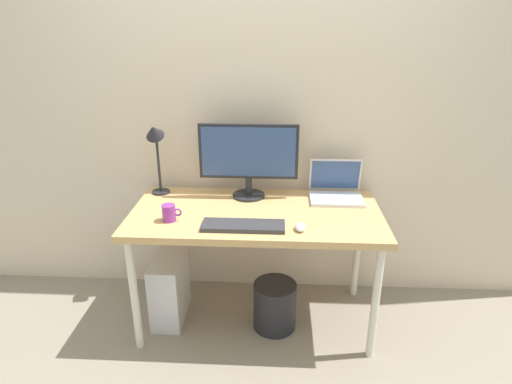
% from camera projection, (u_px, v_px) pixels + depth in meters
% --- Properties ---
extents(ground_plane, '(6.00, 6.00, 0.00)m').
position_uv_depth(ground_plane, '(256.00, 318.00, 2.78)').
color(ground_plane, gray).
extents(back_wall, '(4.40, 0.04, 2.60)m').
position_uv_depth(back_wall, '(260.00, 102.00, 2.69)').
color(back_wall, beige).
rests_on(back_wall, ground_plane).
extents(desk, '(1.44, 0.71, 0.75)m').
position_uv_depth(desk, '(256.00, 221.00, 2.53)').
color(desk, tan).
rests_on(desk, ground_plane).
extents(monitor, '(0.60, 0.20, 0.46)m').
position_uv_depth(monitor, '(249.00, 156.00, 2.62)').
color(monitor, '#232328').
rests_on(monitor, desk).
extents(laptop, '(0.32, 0.26, 0.23)m').
position_uv_depth(laptop, '(336.00, 189.00, 2.68)').
color(laptop, silver).
rests_on(laptop, desk).
extents(desk_lamp, '(0.11, 0.16, 0.47)m').
position_uv_depth(desk_lamp, '(155.00, 143.00, 2.62)').
color(desk_lamp, '#232328').
rests_on(desk_lamp, desk).
extents(keyboard, '(0.44, 0.14, 0.02)m').
position_uv_depth(keyboard, '(243.00, 226.00, 2.31)').
color(keyboard, '#333338').
rests_on(keyboard, desk).
extents(mouse, '(0.06, 0.09, 0.03)m').
position_uv_depth(mouse, '(300.00, 227.00, 2.28)').
color(mouse, silver).
rests_on(mouse, desk).
extents(coffee_mug, '(0.11, 0.07, 0.09)m').
position_uv_depth(coffee_mug, '(169.00, 213.00, 2.37)').
color(coffee_mug, purple).
rests_on(coffee_mug, desk).
extents(computer_tower, '(0.18, 0.36, 0.42)m').
position_uv_depth(computer_tower, '(170.00, 288.00, 2.72)').
color(computer_tower, silver).
rests_on(computer_tower, ground_plane).
extents(wastebasket, '(0.26, 0.26, 0.30)m').
position_uv_depth(wastebasket, '(275.00, 305.00, 2.66)').
color(wastebasket, '#232328').
rests_on(wastebasket, ground_plane).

